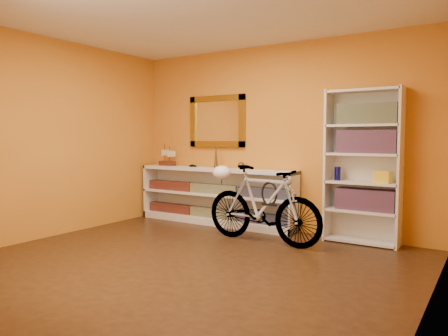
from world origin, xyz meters
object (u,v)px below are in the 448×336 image
Objects in this scene: helmet at (222,173)px; console_unit at (215,196)px; bookcase at (363,166)px; bicycle at (262,205)px.

console_unit is at bearing 130.51° from helmet.
bookcase is at bearing 20.75° from helmet.
console_unit is 1.60× the size of bicycle.
helmet is at bearing 90.00° from bicycle.
console_unit is 2.23m from bookcase.
bookcase is 7.66× the size of helmet.
bicycle is 0.72m from helmet.
helmet reaches higher than console_unit.
helmet is (-0.62, 0.04, 0.36)m from bicycle.
bicycle reaches higher than helmet.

